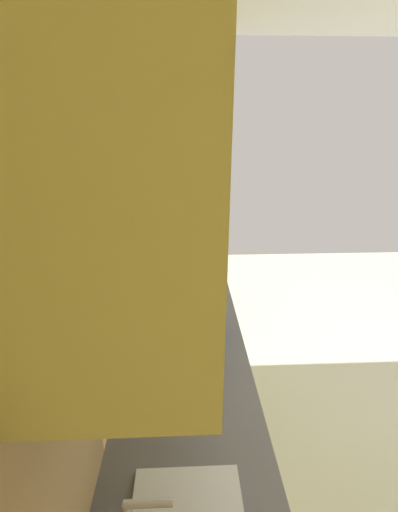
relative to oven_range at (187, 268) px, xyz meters
name	(u,v)px	position (x,y,z in m)	size (l,w,h in m)	color
ground_plane	(375,414)	(-1.65, -1.37, -0.47)	(6.48, 6.48, 0.00)	beige
wall_back	(121,235)	(-1.65, 0.37, 0.94)	(4.17, 0.12, 2.82)	#EDCA81
counter_run	(187,412)	(-1.99, 0.01, -0.02)	(3.34, 0.61, 0.91)	#D3C96E
upper_cabinets	(154,156)	(-1.99, 0.13, 1.39)	(2.12, 0.35, 0.64)	#D2D06A
window_back_wall	(57,470)	(-2.91, 0.30, 0.81)	(0.55, 0.02, 0.59)	#997A4C
oven_range	(187,268)	(0.00, 0.00, 0.00)	(0.65, 0.63, 1.09)	black
microwave	(182,309)	(-1.88, 0.03, 0.60)	(0.47, 0.40, 0.31)	white
bowl	(198,289)	(-1.43, -0.07, 0.48)	(0.15, 0.15, 0.06)	silver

